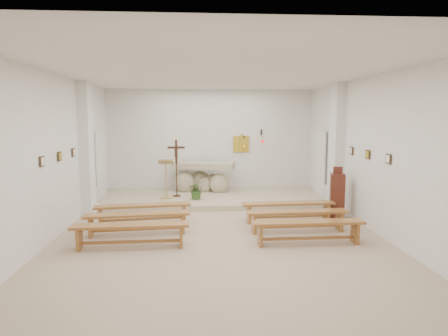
{
  "coord_description": "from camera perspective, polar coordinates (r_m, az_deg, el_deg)",
  "views": [
    {
      "loc": [
        -0.45,
        -8.72,
        2.58
      ],
      "look_at": [
        0.24,
        1.6,
        1.25
      ],
      "focal_mm": 32.0,
      "sensor_mm": 36.0,
      "label": 1
    }
  ],
  "objects": [
    {
      "name": "station_frame_left_rear",
      "position": [
        10.4,
        -20.69,
        2.12
      ],
      "size": [
        0.03,
        0.2,
        0.2
      ],
      "primitive_type": "cube",
      "color": "#3F2F1C",
      "rests_on": "wall_left"
    },
    {
      "name": "ceiling",
      "position": [
        8.78,
        -0.88,
        13.28
      ],
      "size": [
        7.0,
        10.0,
        0.02
      ],
      "primitive_type": "cube",
      "color": "silver",
      "rests_on": "wall_back"
    },
    {
      "name": "radiator_right",
      "position": [
        12.28,
        14.72,
        -3.76
      ],
      "size": [
        0.1,
        0.85,
        0.52
      ],
      "primitive_type": "cube",
      "color": "silver",
      "rests_on": "ground"
    },
    {
      "name": "bench_right_second",
      "position": [
        9.19,
        10.42,
        -6.76
      ],
      "size": [
        2.3,
        0.43,
        0.48
      ],
      "rotation": [
        0.0,
        0.0,
        0.03
      ],
      "color": "#97622B",
      "rests_on": "ground"
    },
    {
      "name": "wall_right",
      "position": [
        9.6,
        20.44,
        1.91
      ],
      "size": [
        0.02,
        10.0,
        3.5
      ],
      "primitive_type": "cube",
      "color": "white",
      "rests_on": "ground"
    },
    {
      "name": "donation_pedestal",
      "position": [
        10.62,
        15.84,
        -3.79
      ],
      "size": [
        0.43,
        0.43,
        1.32
      ],
      "rotation": [
        0.0,
        0.0,
        -0.24
      ],
      "color": "#502617",
      "rests_on": "ground"
    },
    {
      "name": "bench_left_front",
      "position": [
        9.87,
        -11.51,
        -5.8
      ],
      "size": [
        2.31,
        0.64,
        0.48
      ],
      "rotation": [
        0.0,
        0.0,
        0.12
      ],
      "color": "#97622B",
      "rests_on": "ground"
    },
    {
      "name": "sanctuary_platform",
      "position": [
        12.48,
        -1.67,
        -4.26
      ],
      "size": [
        6.98,
        3.0,
        0.15
      ],
      "primitive_type": "cube",
      "color": "#B5A68B",
      "rests_on": "ground"
    },
    {
      "name": "altar",
      "position": [
        13.18,
        -3.04,
        -1.55
      ],
      "size": [
        2.13,
        1.21,
        1.04
      ],
      "rotation": [
        0.0,
        0.0,
        -0.23
      ],
      "color": "beige",
      "rests_on": "sanctuary_platform"
    },
    {
      "name": "station_frame_right_front",
      "position": [
        8.88,
        22.42,
        1.22
      ],
      "size": [
        0.03,
        0.2,
        0.2
      ],
      "primitive_type": "cube",
      "color": "#3F2F1C",
      "rests_on": "wall_right"
    },
    {
      "name": "station_frame_left_front",
      "position": [
        8.52,
        -24.56,
        0.88
      ],
      "size": [
        0.03,
        0.2,
        0.2
      ],
      "primitive_type": "cube",
      "color": "#3F2F1C",
      "rests_on": "wall_left"
    },
    {
      "name": "gold_wall_relief",
      "position": [
        13.79,
        2.45,
        3.45
      ],
      "size": [
        0.55,
        0.04,
        0.55
      ],
      "primitive_type": "cube",
      "color": "gold",
      "rests_on": "wall_back"
    },
    {
      "name": "potted_plant",
      "position": [
        11.87,
        -3.91,
        -3.11
      ],
      "size": [
        0.58,
        0.53,
        0.57
      ],
      "primitive_type": "imported",
      "rotation": [
        0.0,
        0.0,
        0.19
      ],
      "color": "#345B24",
      "rests_on": "sanctuary_platform"
    },
    {
      "name": "bench_left_third",
      "position": [
        8.16,
        -13.19,
        -8.64
      ],
      "size": [
        2.3,
        0.44,
        0.48
      ],
      "rotation": [
        0.0,
        0.0,
        0.03
      ],
      "color": "#97622B",
      "rests_on": "ground"
    },
    {
      "name": "station_frame_right_mid",
      "position": [
        9.78,
        19.85,
        1.85
      ],
      "size": [
        0.03,
        0.2,
        0.2
      ],
      "primitive_type": "cube",
      "color": "#3F2F1C",
      "rests_on": "wall_right"
    },
    {
      "name": "wall_back",
      "position": [
        13.74,
        -1.93,
        3.86
      ],
      "size": [
        7.0,
        0.02,
        3.5
      ],
      "primitive_type": "cube",
      "color": "white",
      "rests_on": "ground"
    },
    {
      "name": "bench_right_front",
      "position": [
        10.03,
        9.17,
        -5.54
      ],
      "size": [
        2.3,
        0.48,
        0.48
      ],
      "rotation": [
        0.0,
        0.0,
        0.05
      ],
      "color": "#97622B",
      "rests_on": "ground"
    },
    {
      "name": "crucifix_stand",
      "position": [
        12.24,
        -6.81,
        0.59
      ],
      "size": [
        0.53,
        0.23,
        1.74
      ],
      "rotation": [
        0.0,
        0.0,
        -0.04
      ],
      "color": "#392112",
      "rests_on": "sanctuary_platform"
    },
    {
      "name": "bench_right_third",
      "position": [
        8.35,
        11.94,
        -8.23
      ],
      "size": [
        2.29,
        0.4,
        0.48
      ],
      "rotation": [
        0.0,
        0.0,
        0.02
      ],
      "color": "#97622B",
      "rests_on": "ground"
    },
    {
      "name": "sanctuary_lamp",
      "position": [
        13.63,
        5.5,
        4.05
      ],
      "size": [
        0.11,
        0.36,
        0.44
      ],
      "color": "black",
      "rests_on": "wall_back"
    },
    {
      "name": "bench_left_second",
      "position": [
        9.01,
        -12.27,
        -7.08
      ],
      "size": [
        2.31,
        0.58,
        0.48
      ],
      "rotation": [
        0.0,
        0.0,
        0.1
      ],
      "color": "#97622B",
      "rests_on": "ground"
    },
    {
      "name": "pilaster_right",
      "position": [
        11.41,
        15.78,
        2.88
      ],
      "size": [
        0.26,
        0.55,
        3.5
      ],
      "primitive_type": "cube",
      "color": "white",
      "rests_on": "ground"
    },
    {
      "name": "lectern",
      "position": [
        12.06,
        -8.28,
        -1.48
      ],
      "size": [
        0.44,
        0.37,
        1.21
      ],
      "rotation": [
        0.0,
        0.0,
        0.01
      ],
      "color": "tan",
      "rests_on": "sanctuary_platform"
    },
    {
      "name": "ground",
      "position": [
        9.1,
        -0.83,
        -9.13
      ],
      "size": [
        7.0,
        10.0,
        0.0
      ],
      "primitive_type": "cube",
      "color": "tan",
      "rests_on": "ground"
    },
    {
      "name": "wall_left",
      "position": [
        9.27,
        -22.95,
        1.62
      ],
      "size": [
        0.02,
        10.0,
        3.5
      ],
      "primitive_type": "cube",
      "color": "white",
      "rests_on": "ground"
    },
    {
      "name": "station_frame_left_mid",
      "position": [
        9.46,
        -22.43,
        1.56
      ],
      "size": [
        0.03,
        0.2,
        0.2
      ],
      "primitive_type": "cube",
      "color": "#3F2F1C",
      "rests_on": "wall_left"
    },
    {
      "name": "radiator_left",
      "position": [
        12.03,
        -18.13,
        -4.12
      ],
      "size": [
        0.1,
        0.85,
        0.52
      ],
      "primitive_type": "cube",
      "color": "silver",
      "rests_on": "ground"
    },
    {
      "name": "pilaster_left",
      "position": [
        11.14,
        -19.02,
        2.66
      ],
      "size": [
        0.26,
        0.55,
        3.5
      ],
      "primitive_type": "cube",
      "color": "white",
      "rests_on": "ground"
    },
    {
      "name": "station_frame_right_rear",
      "position": [
        10.7,
        17.71,
        2.37
      ],
      "size": [
        0.03,
        0.2,
        0.2
      ],
      "primitive_type": "cube",
      "color": "#3F2F1C",
      "rests_on": "wall_right"
    }
  ]
}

